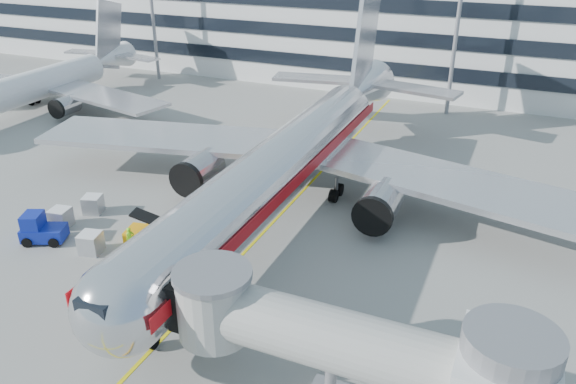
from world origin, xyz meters
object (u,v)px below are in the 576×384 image
at_px(ramp_worker, 130,239).
at_px(cargo_container_front, 91,243).
at_px(cargo_container_right, 93,204).
at_px(baggage_tug, 41,229).
at_px(cargo_container_left, 61,218).
at_px(main_jet, 292,157).
at_px(belt_loader, 159,235).

bearing_deg(ramp_worker, cargo_container_front, 149.10).
bearing_deg(cargo_container_front, cargo_container_right, 129.62).
bearing_deg(baggage_tug, cargo_container_left, 98.27).
bearing_deg(baggage_tug, ramp_worker, 14.76).
height_order(main_jet, cargo_container_left, main_jet).
relative_size(main_jet, cargo_container_right, 28.66).
bearing_deg(cargo_container_left, ramp_worker, -4.39).
bearing_deg(cargo_container_right, baggage_tug, -94.07).
distance_m(belt_loader, cargo_container_left, 8.64).
height_order(cargo_container_left, cargo_container_right, cargo_container_left).
relative_size(baggage_tug, cargo_container_left, 2.13).
distance_m(belt_loader, cargo_container_front, 4.84).
height_order(main_jet, cargo_container_front, main_jet).
bearing_deg(belt_loader, ramp_worker, -135.66).
distance_m(main_jet, belt_loader, 12.43).
height_order(cargo_container_left, ramp_worker, ramp_worker).
relative_size(cargo_container_front, ramp_worker, 1.01).
relative_size(cargo_container_right, cargo_container_front, 1.03).
distance_m(belt_loader, ramp_worker, 2.09).
relative_size(main_jet, cargo_container_front, 29.52).
distance_m(main_jet, cargo_container_left, 18.87).
relative_size(cargo_container_left, ramp_worker, 0.96).
xyz_separation_m(main_jet, baggage_tug, (-14.58, -13.35, -3.23)).
relative_size(main_jet, belt_loader, 9.40).
distance_m(main_jet, cargo_container_front, 16.92).
relative_size(cargo_container_left, cargo_container_right, 0.93).
xyz_separation_m(belt_loader, cargo_container_front, (-3.81, -2.99, 0.06)).
bearing_deg(cargo_container_left, cargo_container_right, 76.07).
height_order(baggage_tug, cargo_container_left, baggage_tug).
xyz_separation_m(cargo_container_left, cargo_container_front, (4.79, -2.08, 0.01)).
bearing_deg(ramp_worker, baggage_tug, 130.35).
distance_m(main_jet, ramp_worker, 14.37).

